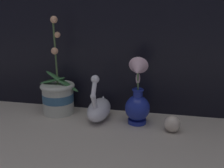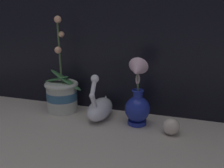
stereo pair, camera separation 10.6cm
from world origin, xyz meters
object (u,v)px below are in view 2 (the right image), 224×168
at_px(orchid_potted_plant, 62,93).
at_px(swan_figurine, 100,107).
at_px(glass_sphere, 171,126).
at_px(blue_vase, 137,102).

relative_size(orchid_potted_plant, swan_figurine, 2.06).
relative_size(orchid_potted_plant, glass_sphere, 6.66).
xyz_separation_m(orchid_potted_plant, blue_vase, (0.37, -0.05, 0.02)).
xyz_separation_m(orchid_potted_plant, swan_figurine, (0.20, -0.03, -0.03)).
xyz_separation_m(orchid_potted_plant, glass_sphere, (0.51, -0.09, -0.05)).
xyz_separation_m(swan_figurine, blue_vase, (0.17, -0.01, 0.05)).
distance_m(blue_vase, glass_sphere, 0.16).
bearing_deg(swan_figurine, blue_vase, -4.64).
bearing_deg(glass_sphere, orchid_potted_plant, 169.91).
distance_m(orchid_potted_plant, glass_sphere, 0.52).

